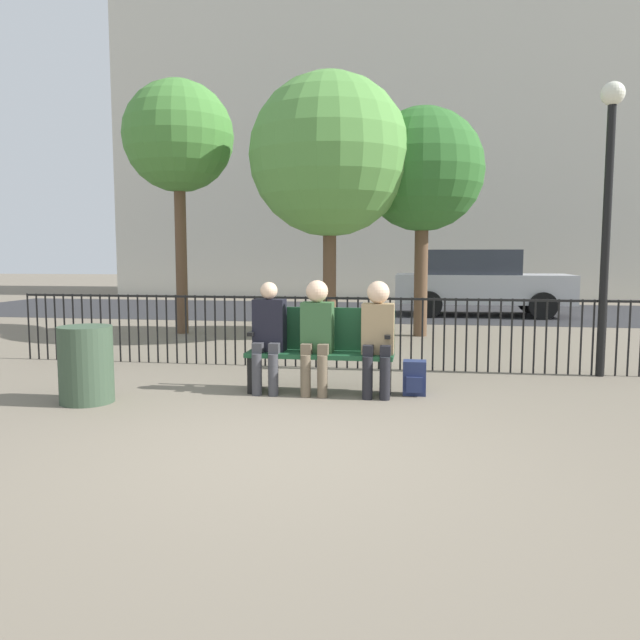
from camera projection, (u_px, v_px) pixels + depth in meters
ground_plane at (278, 451)px, 4.79m from camera, size 80.00×80.00×0.00m
park_bench at (321, 347)px, 6.84m from camera, size 1.59×0.45×0.92m
seated_person_0 at (269, 331)px, 6.78m from camera, size 0.34×0.39×1.21m
seated_person_1 at (317, 329)px, 6.70m from camera, size 0.34×0.39×1.23m
seated_person_2 at (378, 331)px, 6.59m from camera, size 0.34×0.39×1.23m
backpack at (414, 378)px, 6.70m from camera, size 0.25×0.23×0.37m
fence_railing at (337, 326)px, 8.25m from camera, size 9.01×0.03×0.95m
tree_0 at (178, 138)px, 11.58m from camera, size 2.05×2.05×4.72m
tree_1 at (423, 171)px, 11.26m from camera, size 2.22×2.22×4.14m
tree_2 at (330, 156)px, 10.86m from camera, size 2.82×2.82×4.63m
lamp_post at (609, 184)px, 7.50m from camera, size 0.28×0.28×3.54m
street_surface at (379, 311)px, 16.57m from camera, size 24.00×6.00×0.01m
parked_car_0 at (478, 281)px, 15.40m from camera, size 4.20×1.94×1.62m
building_facade at (396, 58)px, 23.50m from camera, size 20.00×6.00×17.76m
trash_bin at (86, 364)px, 6.33m from camera, size 0.54×0.54×0.78m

